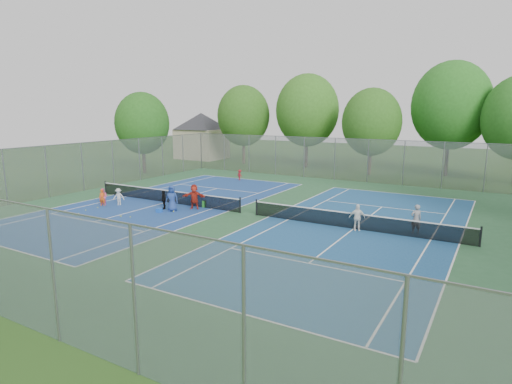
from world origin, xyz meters
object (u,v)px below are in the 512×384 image
net_right (354,221)px  ball_crate (159,210)px  net_left (166,196)px  instructor (416,219)px  ball_hopper (204,204)px

net_right → ball_crate: net_right is taller
net_left → instructor: 17.21m
ball_hopper → instructor: instructor is taller
net_left → net_right: same height
ball_crate → ball_hopper: size_ratio=0.67×
net_left → net_right: (14.00, 0.00, 0.00)m
net_left → instructor: instructor is taller
net_left → ball_crate: (1.67, -2.56, -0.32)m
net_left → instructor: size_ratio=7.86×
net_right → instructor: instructor is taller
net_right → instructor: (3.18, 0.84, 0.36)m
ball_hopper → ball_crate: bearing=-122.9°
ball_hopper → instructor: size_ratio=0.29×
net_left → ball_crate: size_ratio=40.14×
net_right → ball_crate: size_ratio=40.14×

